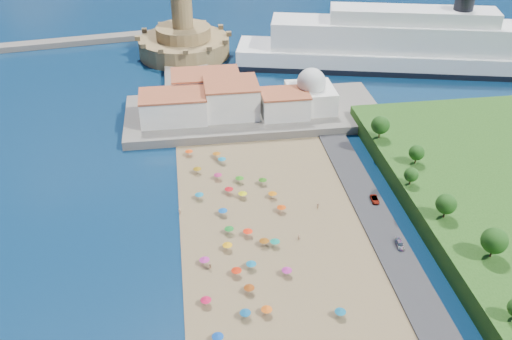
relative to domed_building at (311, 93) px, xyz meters
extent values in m
plane|color=#071938|center=(-30.00, -71.00, -8.97)|extent=(700.00, 700.00, 0.00)
cube|color=#59544C|center=(-20.00, 2.00, -7.47)|extent=(90.00, 36.00, 3.00)
cube|color=#59544C|center=(-42.00, 37.00, -7.77)|extent=(18.00, 70.00, 2.40)
cube|color=silver|center=(-48.00, -2.00, -1.47)|extent=(22.00, 14.00, 9.00)
cube|color=silver|center=(-28.00, 0.00, -0.47)|extent=(18.00, 16.00, 11.00)
cube|color=silver|center=(-10.00, -4.00, -1.97)|extent=(16.00, 12.00, 8.00)
cube|color=silver|center=(-36.00, 12.00, -0.97)|extent=(24.00, 14.00, 10.00)
cube|color=silver|center=(0.00, 0.00, -1.97)|extent=(16.00, 16.00, 8.00)
sphere|color=silver|center=(0.00, 0.00, 4.03)|extent=(10.00, 10.00, 10.00)
cylinder|color=silver|center=(0.00, 0.00, 7.83)|extent=(1.20, 1.20, 1.60)
cylinder|color=#A68653|center=(-42.00, 67.00, -4.97)|extent=(40.00, 40.00, 8.00)
cylinder|color=#A68653|center=(-42.00, 67.00, 1.53)|extent=(24.00, 24.00, 5.00)
cylinder|color=#A68653|center=(-42.00, 67.00, 11.03)|extent=(9.00, 9.00, 14.00)
cube|color=black|center=(50.20, 37.67, -7.82)|extent=(144.48, 54.83, 2.31)
cube|color=white|center=(50.20, 37.67, -4.70)|extent=(143.42, 54.20, 8.55)
cube|color=white|center=(50.20, 37.67, 5.28)|extent=(114.82, 43.73, 11.40)
cube|color=white|center=(50.20, 37.67, 13.83)|extent=(67.77, 28.74, 5.70)
cylinder|color=black|center=(68.66, 33.15, 19.53)|extent=(7.60, 7.60, 5.70)
cylinder|color=gray|center=(-23.45, -41.97, -7.72)|extent=(0.07, 0.07, 2.00)
cone|color=#246111|center=(-23.45, -41.97, -6.82)|extent=(2.50, 2.50, 0.60)
cylinder|color=gray|center=(-35.47, -25.02, -7.72)|extent=(0.07, 0.07, 2.00)
cone|color=#A0560E|center=(-35.47, -25.02, -6.82)|extent=(2.50, 2.50, 0.60)
cylinder|color=gray|center=(-36.32, -55.29, -7.72)|extent=(0.07, 0.07, 2.00)
cone|color=#0C50A5|center=(-36.32, -55.29, -6.82)|extent=(2.50, 2.50, 0.60)
cylinder|color=gray|center=(-23.71, -80.82, -7.72)|extent=(0.07, 0.07, 2.00)
cone|color=#9F227B|center=(-23.71, -80.82, -6.82)|extent=(2.50, 2.50, 0.60)
cylinder|color=gray|center=(-24.69, -70.02, -7.72)|extent=(0.07, 0.07, 2.00)
cone|color=#0E836A|center=(-24.69, -70.02, -6.82)|extent=(2.50, 2.50, 0.60)
cylinder|color=gray|center=(-43.08, -87.70, -7.72)|extent=(0.07, 0.07, 2.00)
cone|color=#B90E38|center=(-43.08, -87.70, -6.82)|extent=(2.50, 2.50, 0.60)
cylinder|color=gray|center=(-36.11, -37.42, -7.72)|extent=(0.07, 0.07, 2.00)
cone|color=#A32355|center=(-36.11, -37.42, -6.82)|extent=(2.50, 2.50, 0.60)
cylinder|color=gray|center=(-34.10, -28.56, -7.72)|extent=(0.07, 0.07, 2.00)
cone|color=#0F6F90|center=(-34.10, -28.56, -6.82)|extent=(2.50, 2.50, 0.60)
cylinder|color=gray|center=(-41.39, -98.31, -7.72)|extent=(0.07, 0.07, 2.00)
cone|color=#0B3C96|center=(-41.39, -98.31, -6.82)|extent=(2.50, 2.50, 0.60)
cylinder|color=gray|center=(-33.63, -45.29, -7.72)|extent=(0.07, 0.07, 2.00)
cone|color=red|center=(-33.63, -45.29, -6.82)|extent=(2.50, 2.50, 0.60)
cylinder|color=gray|center=(-43.94, -22.41, -7.72)|extent=(0.07, 0.07, 2.00)
cone|color=#E8410A|center=(-43.94, -22.41, -6.82)|extent=(2.50, 2.50, 0.60)
cylinder|color=gray|center=(-42.51, -74.42, -7.72)|extent=(0.07, 0.07, 2.00)
cone|color=#A5237F|center=(-42.51, -74.42, -6.82)|extent=(2.50, 2.50, 0.60)
cylinder|color=gray|center=(-30.00, -40.07, -7.72)|extent=(0.07, 0.07, 2.00)
cone|color=#277E16|center=(-30.00, -40.07, -6.82)|extent=(2.50, 2.50, 0.60)
cylinder|color=gray|center=(-30.83, -65.05, -7.72)|extent=(0.07, 0.07, 2.00)
cone|color=#F7270B|center=(-30.83, -65.05, -6.82)|extent=(2.50, 2.50, 0.60)
cylinder|color=gray|center=(-35.37, -79.22, -7.72)|extent=(0.07, 0.07, 2.00)
cone|color=red|center=(-35.37, -79.22, -6.82)|extent=(2.50, 2.50, 0.60)
cylinder|color=gray|center=(-14.82, -95.22, -7.72)|extent=(0.07, 0.07, 2.00)
cone|color=#0E5D81|center=(-14.82, -95.22, -6.82)|extent=(2.50, 2.50, 0.60)
cylinder|color=gray|center=(-30.33, -92.33, -7.72)|extent=(0.07, 0.07, 2.00)
cone|color=#D95811|center=(-30.33, -92.33, -6.82)|extent=(2.50, 2.50, 0.60)
cylinder|color=gray|center=(-42.15, -46.86, -7.72)|extent=(0.07, 0.07, 2.00)
cone|color=#0F6C8F|center=(-42.15, -46.86, -6.82)|extent=(2.50, 2.50, 0.60)
cylinder|color=gray|center=(-27.29, -69.42, -7.72)|extent=(0.07, 0.07, 2.00)
cone|color=#84450C|center=(-27.29, -69.42, -6.82)|extent=(2.50, 2.50, 0.60)
cylinder|color=gray|center=(-30.08, -48.04, -7.72)|extent=(0.07, 0.07, 2.00)
cone|color=#D1CF0B|center=(-30.08, -48.04, -6.82)|extent=(2.50, 2.50, 0.60)
cylinder|color=gray|center=(-20.50, -56.08, -7.72)|extent=(0.07, 0.07, 2.00)
cone|color=#D44309|center=(-20.50, -56.08, -6.82)|extent=(2.50, 2.50, 0.60)
cylinder|color=gray|center=(-35.00, -92.63, -7.72)|extent=(0.07, 0.07, 2.00)
cone|color=#0D4E7E|center=(-35.00, -92.63, -6.82)|extent=(2.50, 2.50, 0.60)
cylinder|color=gray|center=(-35.46, -63.35, -7.72)|extent=(0.07, 0.07, 2.00)
cone|color=#137022|center=(-35.46, -63.35, -6.82)|extent=(2.50, 2.50, 0.60)
cylinder|color=gray|center=(-41.96, -33.19, -7.72)|extent=(0.07, 0.07, 2.00)
cone|color=#86600C|center=(-41.96, -33.19, -6.82)|extent=(2.50, 2.50, 0.60)
cylinder|color=gray|center=(-33.20, -85.30, -7.72)|extent=(0.07, 0.07, 2.00)
cone|color=#7F340B|center=(-33.20, -85.30, -6.82)|extent=(2.50, 2.50, 0.60)
cylinder|color=gray|center=(-31.66, -77.43, -7.72)|extent=(0.07, 0.07, 2.00)
cone|color=#0F698F|center=(-31.66, -77.43, -6.82)|extent=(2.50, 2.50, 0.60)
cylinder|color=gray|center=(-36.54, -69.74, -7.72)|extent=(0.07, 0.07, 2.00)
cone|color=orange|center=(-36.54, -69.74, -6.82)|extent=(2.50, 2.50, 0.60)
cylinder|color=gray|center=(-21.78, -49.26, -7.72)|extent=(0.07, 0.07, 2.00)
cone|color=orange|center=(-21.78, -49.26, -6.82)|extent=(2.50, 2.50, 0.60)
imported|color=tan|center=(-47.79, -53.06, -7.89)|extent=(1.18, 1.22, 1.67)
imported|color=tan|center=(-10.35, -55.88, -7.92)|extent=(0.78, 1.56, 1.61)
imported|color=tan|center=(-18.26, -68.49, -7.83)|extent=(0.49, 0.69, 1.79)
imported|color=tan|center=(-41.32, -76.34, -7.80)|extent=(1.13, 1.08, 1.84)
imported|color=tan|center=(-29.47, -47.07, -7.84)|extent=(0.85, 0.99, 1.78)
imported|color=gray|center=(6.00, -74.91, -7.63)|extent=(2.22, 4.58, 1.28)
imported|color=gray|center=(6.00, -55.25, -7.67)|extent=(2.33, 4.48, 1.21)
cylinder|color=#382314|center=(22.28, -87.42, -1.30)|extent=(0.50, 0.50, 3.35)
sphere|color=#14380F|center=(22.28, -87.42, 1.72)|extent=(6.03, 6.03, 6.03)
cylinder|color=#382314|center=(18.00, -71.62, -1.52)|extent=(0.50, 0.50, 2.91)
sphere|color=#14380F|center=(18.00, -71.62, 1.09)|extent=(5.23, 5.23, 5.23)
cylinder|color=#382314|center=(15.09, -56.05, -1.87)|extent=(0.50, 0.50, 2.21)
sphere|color=#14380F|center=(15.09, -56.05, 0.12)|extent=(3.97, 3.97, 3.97)
cylinder|color=#382314|center=(20.69, -45.69, -1.72)|extent=(0.50, 0.50, 2.51)
sphere|color=#14380F|center=(20.69, -45.69, 0.55)|extent=(4.53, 4.53, 4.53)
cylinder|color=#382314|center=(15.22, -29.50, -1.37)|extent=(0.50, 0.50, 3.21)
sphere|color=#14380F|center=(15.22, -29.50, 1.52)|extent=(5.78, 5.78, 5.78)
camera|label=1|loc=(-45.03, -178.68, 83.36)|focal=40.00mm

